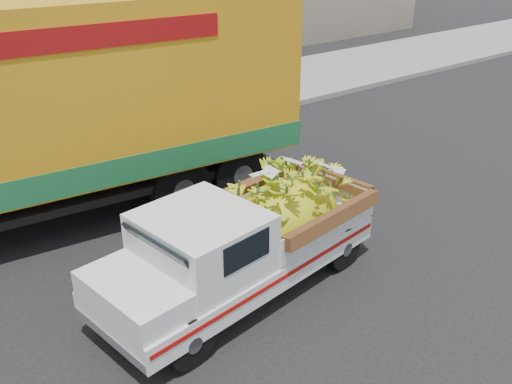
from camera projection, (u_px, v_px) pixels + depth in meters
ground at (162, 373)px, 6.78m from camera, size 100.00×100.00×0.00m
pickup_truck at (256, 234)px, 8.13m from camera, size 4.45×2.15×1.50m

